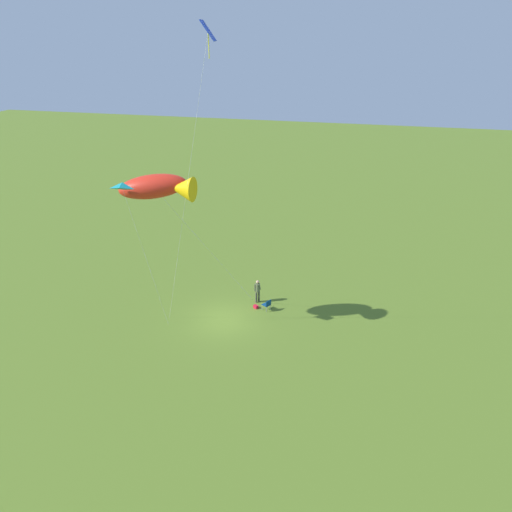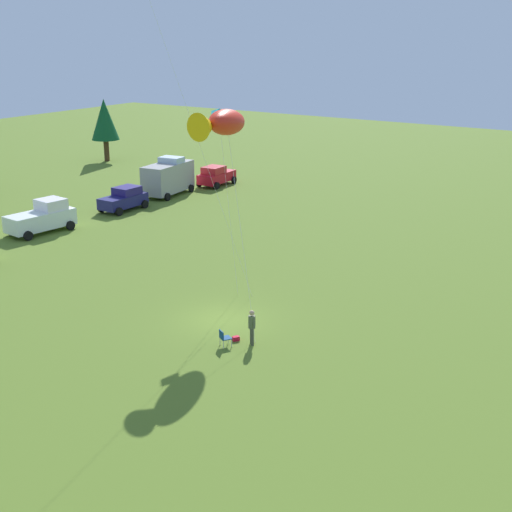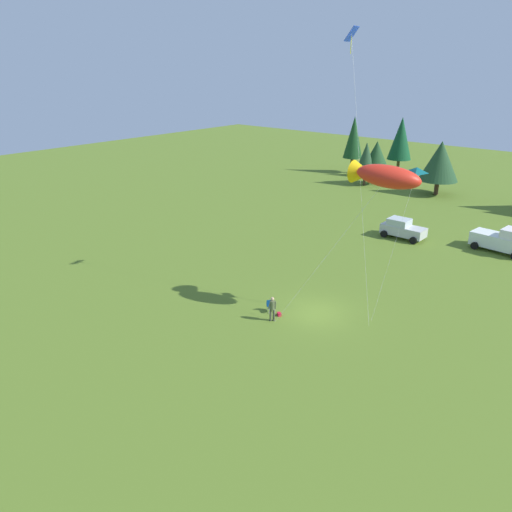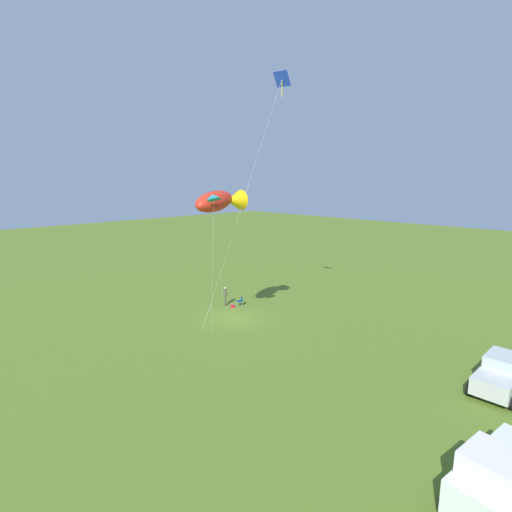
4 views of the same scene
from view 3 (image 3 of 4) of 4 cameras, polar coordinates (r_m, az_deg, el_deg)
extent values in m
plane|color=#557123|center=(34.89, 6.96, -6.45)|extent=(160.00, 160.00, 0.00)
cylinder|color=#424535|center=(33.46, 2.05, -6.75)|extent=(0.14, 0.14, 0.85)
cylinder|color=#424535|center=(33.43, 1.67, -6.77)|extent=(0.14, 0.14, 0.85)
cylinder|color=#525D3C|center=(33.11, 1.88, -5.63)|extent=(0.48, 0.48, 0.62)
sphere|color=tan|center=(32.90, 1.89, -4.92)|extent=(0.24, 0.24, 0.24)
cylinder|color=#525D3C|center=(33.07, 2.24, -5.62)|extent=(0.13, 0.13, 0.55)
cylinder|color=#525D3C|center=(33.02, 1.55, -5.65)|extent=(0.22, 0.23, 0.55)
cube|color=navy|center=(34.56, 1.72, -5.79)|extent=(0.66, 0.66, 0.04)
cube|color=navy|center=(34.65, 1.59, -5.34)|extent=(0.28, 0.43, 0.40)
cylinder|color=#A5A8AD|center=(34.54, 2.16, -6.20)|extent=(0.03, 0.03, 0.42)
cylinder|color=#A5A8AD|center=(34.41, 1.50, -6.30)|extent=(0.03, 0.03, 0.42)
cylinder|color=#A5A8AD|center=(34.89, 1.92, -5.90)|extent=(0.03, 0.03, 0.42)
cylinder|color=#A5A8AD|center=(34.76, 1.27, -6.00)|extent=(0.03, 0.03, 0.42)
cube|color=red|center=(34.25, 2.66, -6.66)|extent=(0.39, 0.36, 0.22)
cube|color=#BCBFBD|center=(50.93, 16.48, 2.83)|extent=(4.21, 1.83, 0.90)
cube|color=#B4C0BF|center=(50.90, 16.06, 3.78)|extent=(2.01, 1.67, 0.65)
cylinder|color=black|center=(50.81, 14.42, 2.46)|extent=(0.68, 0.22, 0.68)
cylinder|color=black|center=(52.52, 15.40, 2.97)|extent=(0.68, 0.22, 0.68)
cylinder|color=black|center=(49.65, 17.51, 1.69)|extent=(0.68, 0.22, 0.68)
cylinder|color=black|center=(51.39, 18.42, 2.24)|extent=(0.68, 0.22, 0.68)
cube|color=silver|center=(50.43, 26.15, 1.48)|extent=(5.20, 2.57, 1.20)
cylinder|color=black|center=(52.18, 24.69, 1.64)|extent=(0.70, 0.30, 0.68)
cylinder|color=black|center=(50.25, 23.70, 1.09)|extent=(0.70, 0.30, 0.68)
cylinder|color=#493F26|center=(80.26, 10.88, 10.14)|extent=(0.47, 0.47, 2.37)
cone|color=#19431E|center=(79.57, 11.10, 13.19)|extent=(2.94, 2.94, 6.27)
cylinder|color=#523926|center=(72.42, 12.28, 8.60)|extent=(0.37, 0.37, 1.73)
cone|color=#234427|center=(71.85, 12.47, 10.90)|extent=(2.85, 2.85, 4.20)
cylinder|color=#523B1F|center=(73.19, 13.39, 8.76)|extent=(0.37, 0.37, 2.02)
cone|color=#1D4320|center=(72.62, 13.59, 11.08)|extent=(3.79, 3.79, 4.02)
cylinder|color=#4D4023|center=(78.13, 15.89, 9.58)|extent=(0.43, 0.43, 2.79)
cone|color=#114725|center=(77.41, 16.22, 12.79)|extent=(3.46, 3.46, 6.08)
cylinder|color=#492F22|center=(69.65, 19.93, 7.38)|extent=(0.56, 0.56, 1.87)
cone|color=#204325|center=(68.98, 20.29, 10.16)|extent=(4.95, 4.95, 5.04)
ellipsoid|color=red|center=(31.75, 14.92, 8.76)|extent=(4.36, 2.82, 1.79)
cone|color=yellow|center=(32.53, 12.10, 9.28)|extent=(1.38, 1.46, 1.46)
sphere|color=yellow|center=(31.68, 17.08, 8.81)|extent=(0.36, 0.36, 0.36)
cylinder|color=silver|center=(32.09, 8.37, 0.39)|extent=(4.77, 4.96, 9.64)
cylinder|color=#4C3823|center=(33.48, 2.17, -7.55)|extent=(0.04, 0.04, 0.01)
pyramid|color=teal|center=(32.38, 17.89, 9.31)|extent=(1.12, 0.85, 0.58)
cylinder|color=silver|center=(33.13, 15.38, 0.68)|extent=(1.14, 1.98, 9.82)
cylinder|color=#4C3823|center=(34.52, 13.04, -7.19)|extent=(0.04, 0.04, 0.01)
cube|color=blue|center=(35.02, 10.88, 23.67)|extent=(0.83, 1.17, 0.90)
cylinder|color=yellow|center=(34.99, 10.80, 22.62)|extent=(0.04, 0.04, 1.07)
cylinder|color=silver|center=(33.11, 11.86, 8.21)|extent=(4.73, 3.47, 17.81)
cylinder|color=#4C3823|center=(33.79, 12.79, -7.83)|extent=(0.04, 0.04, 0.01)
camera|label=1|loc=(59.43, 15.87, 22.18)|focal=35.00mm
camera|label=2|loc=(44.53, -43.42, 13.55)|focal=50.00mm
camera|label=4|loc=(49.81, 45.34, 9.28)|focal=28.00mm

